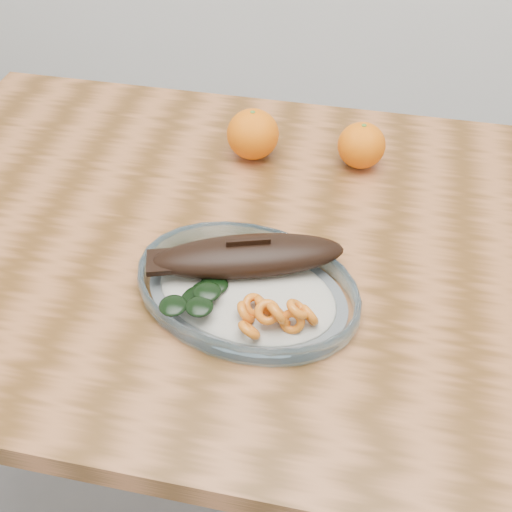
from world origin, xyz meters
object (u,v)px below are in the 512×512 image
(orange_right, at_px, (361,145))
(dining_table, at_px, (251,282))
(orange_left, at_px, (253,134))
(plated_meal, at_px, (247,285))

(orange_right, bearing_deg, dining_table, -123.17)
(orange_left, xyz_separation_m, orange_right, (0.18, 0.01, -0.00))
(dining_table, height_order, orange_right, orange_right)
(dining_table, distance_m, orange_left, 0.25)
(plated_meal, distance_m, orange_right, 0.36)
(dining_table, xyz_separation_m, orange_right, (0.14, 0.22, 0.14))
(dining_table, relative_size, orange_left, 13.59)
(dining_table, distance_m, plated_meal, 0.17)
(dining_table, height_order, orange_left, orange_left)
(plated_meal, bearing_deg, dining_table, 112.30)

